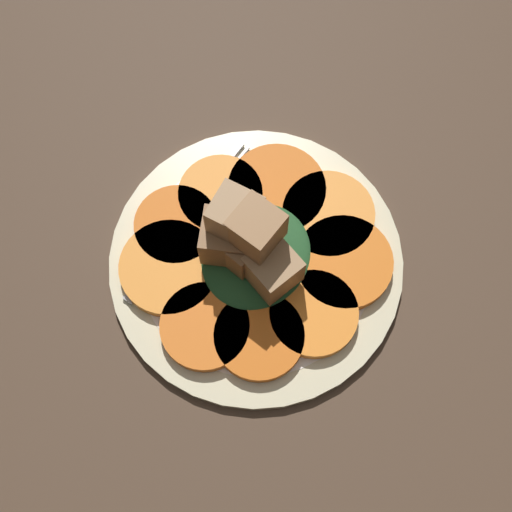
{
  "coord_description": "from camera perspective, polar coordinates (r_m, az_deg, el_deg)",
  "views": [
    {
      "loc": [
        18.88,
        13.14,
        67.52
      ],
      "look_at": [
        0.0,
        0.0,
        4.1
      ],
      "focal_mm": 50.0,
      "sensor_mm": 36.0,
      "label": 1
    }
  ],
  "objects": [
    {
      "name": "plate",
      "position": [
        0.69,
        -0.0,
        -0.45
      ],
      "size": [
        28.36,
        28.36,
        1.05
      ],
      "color": "beige",
      "rests_on": "table_slab"
    },
    {
      "name": "carrot_slice_3",
      "position": [
        0.66,
        -4.43,
        -5.43
      ],
      "size": [
        8.3,
        8.3,
        1.18
      ],
      "primitive_type": "cylinder",
      "color": "orange",
      "rests_on": "plate"
    },
    {
      "name": "carrot_slice_6",
      "position": [
        0.68,
        7.02,
        -0.54
      ],
      "size": [
        9.37,
        9.37,
        1.18
      ],
      "primitive_type": "cylinder",
      "color": "orange",
      "rests_on": "plate"
    },
    {
      "name": "carrot_slice_7",
      "position": [
        0.7,
        5.79,
        3.3
      ],
      "size": [
        9.03,
        9.03,
        1.18
      ],
      "primitive_type": "cylinder",
      "color": "orange",
      "rests_on": "plate"
    },
    {
      "name": "carrot_slice_8",
      "position": [
        0.71,
        1.66,
        5.31
      ],
      "size": [
        9.71,
        9.71,
        1.18
      ],
      "primitive_type": "cylinder",
      "color": "orange",
      "rests_on": "plate"
    },
    {
      "name": "center_pile",
      "position": [
        0.65,
        -0.43,
        0.77
      ],
      "size": [
        11.32,
        10.68,
        9.91
      ],
      "color": "#235128",
      "rests_on": "plate"
    },
    {
      "name": "carrot_slice_2",
      "position": [
        0.68,
        -6.96,
        -0.95
      ],
      "size": [
        9.46,
        9.46,
        1.18
      ],
      "primitive_type": "cylinder",
      "color": "orange",
      "rests_on": "plate"
    },
    {
      "name": "carrot_slice_0",
      "position": [
        0.7,
        -2.85,
        4.91
      ],
      "size": [
        8.32,
        8.32,
        1.18
      ],
      "primitive_type": "cylinder",
      "color": "orange",
      "rests_on": "plate"
    },
    {
      "name": "table_slab",
      "position": [
        0.7,
        -0.0,
        -0.86
      ],
      "size": [
        120.0,
        120.0,
        2.0
      ],
      "primitive_type": "cube",
      "color": "#4C3828",
      "rests_on": "ground"
    },
    {
      "name": "carrot_slice_5",
      "position": [
        0.66,
        4.63,
        -4.64
      ],
      "size": [
        8.28,
        8.28,
        1.18
      ],
      "primitive_type": "cylinder",
      "color": "orange",
      "rests_on": "plate"
    },
    {
      "name": "carrot_slice_1",
      "position": [
        0.69,
        -6.38,
        2.43
      ],
      "size": [
        8.16,
        8.16,
        1.18
      ],
      "primitive_type": "cylinder",
      "color": "orange",
      "rests_on": "plate"
    },
    {
      "name": "carrot_slice_4",
      "position": [
        0.66,
        0.25,
        -6.44
      ],
      "size": [
        8.34,
        8.34,
        1.18
      ],
      "primitive_type": "cylinder",
      "color": "orange",
      "rests_on": "plate"
    },
    {
      "name": "fork",
      "position": [
        0.7,
        -4.92,
        3.01
      ],
      "size": [
        19.87,
        2.42,
        0.4
      ],
      "rotation": [
        0.0,
        0.0,
        -0.02
      ],
      "color": "#B2B2B7",
      "rests_on": "plate"
    }
  ]
}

